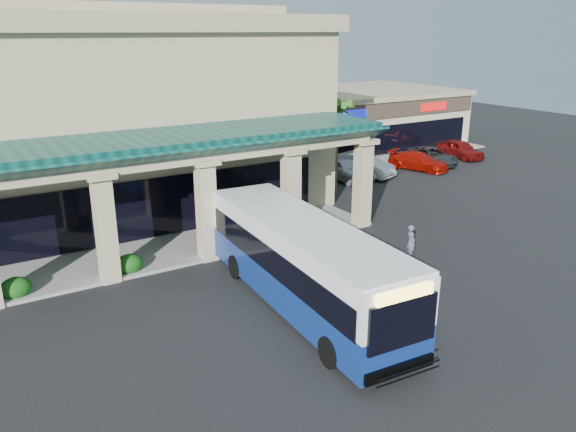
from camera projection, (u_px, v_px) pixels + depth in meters
ground at (326, 285)px, 23.34m from camera, size 110.00×110.00×0.00m
main_building at (37, 116)px, 30.45m from camera, size 30.80×14.80×11.35m
arcade at (82, 209)px, 23.92m from camera, size 30.00×6.20×5.70m
strip_mall at (335, 119)px, 50.92m from camera, size 22.50×12.50×4.90m
palm_0 at (336, 143)px, 35.42m from camera, size 2.40×2.40×6.60m
palm_1 at (322, 140)px, 38.46m from camera, size 2.40×2.40×5.80m
broadleaf_tree at (261, 139)px, 41.65m from camera, size 2.60×2.60×4.81m
transit_bus at (303, 265)px, 21.08m from camera, size 3.61×12.28×3.39m
pedestrian at (411, 242)px, 25.79m from camera, size 0.55×0.69×1.66m
car_silver at (343, 168)px, 39.59m from camera, size 2.10×4.83×1.62m
car_white at (361, 165)px, 40.61m from camera, size 3.26×5.38×1.68m
car_red at (418, 161)px, 42.43m from camera, size 3.36×5.00×1.34m
car_gray at (432, 156)px, 44.18m from camera, size 3.02×5.15×1.34m
car_extra at (460, 149)px, 46.36m from camera, size 2.08×4.49×1.49m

